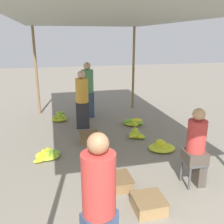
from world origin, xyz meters
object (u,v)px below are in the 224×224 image
crate_mid (149,204)px  crate_near (117,182)px  banana_pile_right_2 (136,134)px  banana_pile_left_0 (47,155)px  vendor_seated (197,146)px  banana_pile_right_1 (162,146)px  shopper_walking_mid (88,89)px  vendor_foreground (99,205)px  crate_far (90,137)px  stool (194,166)px  shopper_walking_far (82,99)px  banana_pile_right_0 (134,122)px  banana_pile_left_1 (59,117)px

crate_mid → crate_near: bearing=114.4°
banana_pile_right_2 → banana_pile_left_0: bearing=-165.1°
vendor_seated → banana_pile_left_0: size_ratio=2.04×
banana_pile_right_1 → banana_pile_right_2: bearing=114.0°
banana_pile_left_0 → crate_mid: size_ratio=1.48×
crate_near → shopper_walking_mid: size_ratio=0.27×
vendor_foreground → shopper_walking_mid: size_ratio=0.94×
vendor_seated → crate_mid: 1.22m
banana_pile_left_0 → crate_far: (0.98, 0.58, 0.05)m
crate_far → shopper_walking_mid: bearing=82.4°
stool → shopper_walking_far: size_ratio=0.28×
banana_pile_right_1 → shopper_walking_far: shopper_walking_far is taller
vendor_seated → banana_pile_right_0: vendor_seated is taller
vendor_foreground → stool: bearing=33.9°
banana_pile_left_1 → shopper_walking_far: shopper_walking_far is taller
crate_near → banana_pile_left_0: bearing=129.6°
banana_pile_left_1 → banana_pile_right_2: banana_pile_left_1 is taller
vendor_foreground → crate_far: 3.46m
crate_far → banana_pile_right_1: bearing=-27.3°
banana_pile_right_2 → shopper_walking_far: bearing=139.3°
vendor_foreground → vendor_seated: vendor_foreground is taller
banana_pile_left_0 → crate_mid: bearing=-54.7°
vendor_foreground → crate_mid: bearing=42.1°
vendor_foreground → banana_pile_left_0: bearing=101.5°
vendor_foreground → crate_near: vendor_foreground is taller
banana_pile_right_0 → crate_mid: 3.61m
banana_pile_left_0 → vendor_seated: bearing=-33.2°
crate_near → shopper_walking_mid: shopper_walking_mid is taller
crate_far → banana_pile_right_2: bearing=-0.8°
banana_pile_left_0 → crate_far: crate_far is taller
banana_pile_left_1 → crate_mid: banana_pile_left_1 is taller
banana_pile_left_1 → crate_mid: bearing=-75.9°
crate_near → crate_far: size_ratio=1.02×
banana_pile_left_1 → shopper_walking_far: (0.62, -0.79, 0.71)m
shopper_walking_far → crate_far: bearing=-88.4°
banana_pile_left_1 → crate_mid: 4.51m
stool → crate_near: stool is taller
vendor_seated → crate_mid: size_ratio=3.01×
crate_mid → crate_far: crate_far is taller
banana_pile_left_1 → banana_pile_right_0: bearing=-23.6°
crate_far → vendor_foreground: bearing=-96.9°
banana_pile_left_0 → banana_pile_right_1: size_ratio=1.06×
stool → banana_pile_right_0: stool is taller
banana_pile_right_1 → crate_mid: banana_pile_right_1 is taller
banana_pile_left_1 → banana_pile_right_0: banana_pile_left_1 is taller
shopper_walking_far → banana_pile_right_0: bearing=-4.3°
crate_near → crate_mid: bearing=-65.6°
banana_pile_left_0 → banana_pile_left_1: bearing=82.2°
crate_far → shopper_walking_mid: size_ratio=0.27×
banana_pile_left_1 → banana_pile_right_1: banana_pile_left_1 is taller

